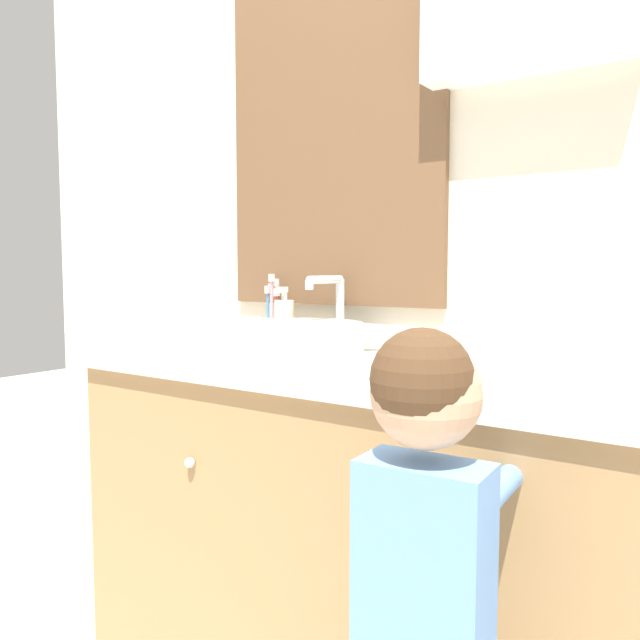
{
  "coord_description": "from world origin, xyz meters",
  "views": [
    {
      "loc": [
        0.7,
        -0.89,
        1.0
      ],
      "look_at": [
        -0.11,
        0.29,
        0.88
      ],
      "focal_mm": 35.0,
      "sensor_mm": 36.0,
      "label": 1
    }
  ],
  "objects": [
    {
      "name": "wall_back",
      "position": [
        0.0,
        0.62,
        1.29
      ],
      "size": [
        3.2,
        0.18,
        2.5
      ],
      "color": "beige",
      "rests_on": "ground_plane"
    },
    {
      "name": "toothbrush_holder",
      "position": [
        -0.46,
        0.54,
        0.84
      ],
      "size": [
        0.06,
        0.06,
        0.2
      ],
      "color": "beige",
      "rests_on": "vanity_counter"
    },
    {
      "name": "soap_dispenser",
      "position": [
        -0.37,
        0.49,
        0.85
      ],
      "size": [
        0.06,
        0.06,
        0.17
      ],
      "color": "beige",
      "rests_on": "vanity_counter"
    },
    {
      "name": "sink_basin",
      "position": [
        -0.22,
        0.36,
        0.83
      ],
      "size": [
        0.32,
        0.38,
        0.2
      ],
      "color": "silver",
      "rests_on": "vanity_counter"
    },
    {
      "name": "child_figure",
      "position": [
        0.34,
        -0.11,
        0.56
      ],
      "size": [
        0.19,
        0.45,
        0.92
      ],
      "color": "slate",
      "rests_on": "ground_plane"
    },
    {
      "name": "vanity_counter",
      "position": [
        0.0,
        0.34,
        0.39
      ],
      "size": [
        1.48,
        0.53,
        0.78
      ],
      "color": "#A37A4C",
      "rests_on": "ground_plane"
    }
  ]
}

